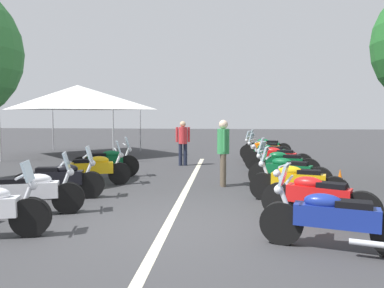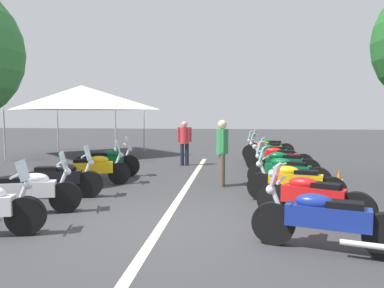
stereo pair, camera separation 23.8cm
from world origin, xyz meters
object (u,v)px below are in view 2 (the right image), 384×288
Objects in this scene: motorcycle_right_row_7 at (267,150)px; motorcycle_left_row_2 at (59,178)px; motorcycle_right_row_4 at (283,164)px; motorcycle_left_row_1 at (27,191)px; bystander_0 at (185,140)px; motorcycle_right_row_0 at (325,219)px; traffic_cone_0 at (339,183)px; motorcycle_right_row_8 at (269,147)px; motorcycle_left_row_3 at (93,168)px; motorcycle_right_row_6 at (270,154)px; motorcycle_right_row_2 at (294,182)px; motorcycle_right_row_3 at (286,172)px; motorcycle_left_row_4 at (107,162)px; motorcycle_right_row_1 at (312,198)px; event_tent at (82,98)px; bystander_1 at (222,147)px; motorcycle_right_row_5 at (278,159)px.

motorcycle_left_row_2 is at bearing 75.54° from motorcycle_right_row_7.
motorcycle_left_row_2 is at bearing 43.44° from motorcycle_right_row_4.
motorcycle_left_row_1 is 7.38m from bystander_0.
motorcycle_right_row_0 is (-2.75, -5.25, 0.01)m from motorcycle_left_row_2.
motorcycle_right_row_7 reaches higher than traffic_cone_0.
motorcycle_right_row_4 is 0.98× the size of motorcycle_right_row_8.
motorcycle_left_row_3 is at bearing 141.55° from bystander_0.
motorcycle_right_row_6 reaches higher than traffic_cone_0.
motorcycle_right_row_3 is at bearing -75.42° from motorcycle_right_row_2.
traffic_cone_0 is (-1.79, -1.07, -0.18)m from motorcycle_right_row_4.
motorcycle_left_row_4 is at bearing 74.24° from motorcycle_left_row_2.
motorcycle_left_row_2 is at bearing 40.66° from motorcycle_right_row_3.
motorcycle_left_row_4 is (1.23, 0.05, 0.02)m from motorcycle_left_row_3.
motorcycle_right_row_1 is 2.84m from motorcycle_right_row_3.
motorcycle_left_row_1 is 6.82m from motorcycle_right_row_4.
motorcycle_right_row_3 is 11.04m from event_tent.
bystander_0 is (-2.85, 3.35, 0.49)m from motorcycle_right_row_8.
motorcycle_right_row_6 is 1.18× the size of bystander_0.
motorcycle_right_row_3 is (-0.12, -5.07, 0.01)m from motorcycle_left_row_3.
motorcycle_left_row_3 is 1.19× the size of bystander_0.
motorcycle_right_row_6 is 4.81m from traffic_cone_0.
motorcycle_left_row_1 is 1.06× the size of motorcycle_right_row_1.
motorcycle_right_row_1 is 3.69m from bystander_1.
motorcycle_right_row_0 is 14.07m from event_tent.
motorcycle_left_row_1 is 0.96× the size of motorcycle_right_row_5.
motorcycle_right_row_8 reaches higher than motorcycle_right_row_3.
motorcycle_right_row_7 is at bearing 41.26° from motorcycle_left_row_2.
motorcycle_right_row_6 is 2.81m from motorcycle_right_row_8.
motorcycle_right_row_3 is at bearing 103.65° from motorcycle_right_row_8.
motorcycle_left_row_1 is 1.05× the size of motorcycle_left_row_4.
motorcycle_left_row_1 is 10.02m from motorcycle_right_row_7.
motorcycle_right_row_3 is 5.28m from bystander_0.
motorcycle_right_row_1 is 0.93× the size of motorcycle_right_row_2.
motorcycle_right_row_1 is 1.54m from motorcycle_right_row_2.
motorcycle_right_row_3 is at bearing 107.09° from motorcycle_right_row_5.
motorcycle_right_row_2 reaches higher than motorcycle_left_row_3.
motorcycle_right_row_2 is at bearing -73.39° from motorcycle_right_row_0.
event_tent is (-0.06, 8.45, 2.18)m from motorcycle_right_row_8.
motorcycle_right_row_5 is 3.03m from bystander_1.
motorcycle_right_row_5 is 3.37m from traffic_cone_0.
motorcycle_right_row_5 is 9.61m from event_tent.
traffic_cone_0 is (1.06, -6.46, -0.17)m from motorcycle_left_row_2.
motorcycle_left_row_3 is 1.23m from motorcycle_left_row_4.
motorcycle_right_row_3 is (2.84, 0.06, 0.01)m from motorcycle_right_row_1.
motorcycle_right_row_0 is 1.18× the size of bystander_1.
motorcycle_right_row_7 is at bearing -77.93° from bystander_0.
motorcycle_left_row_3 is 7.90m from event_tent.
motorcycle_right_row_2 is at bearing -36.13° from motorcycle_left_row_3.
motorcycle_right_row_7 is 3.27× the size of traffic_cone_0.
traffic_cone_0 is (-4.67, -1.17, -0.17)m from motorcycle_right_row_6.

